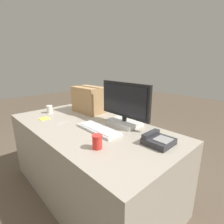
# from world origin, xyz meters

# --- Properties ---
(ground_plane) EXTENTS (12.00, 12.00, 0.00)m
(ground_plane) POSITION_xyz_m (0.00, 0.00, 0.00)
(ground_plane) COLOR brown
(office_desk) EXTENTS (1.80, 0.90, 0.73)m
(office_desk) POSITION_xyz_m (0.00, 0.00, 0.37)
(office_desk) COLOR #A89E8E
(office_desk) RESTS_ON ground_plane
(monitor) EXTENTS (0.58, 0.21, 0.41)m
(monitor) POSITION_xyz_m (0.22, 0.27, 0.91)
(monitor) COLOR white
(monitor) RESTS_ON office_desk
(keyboard) EXTENTS (0.46, 0.17, 0.03)m
(keyboard) POSITION_xyz_m (0.17, -0.01, 0.74)
(keyboard) COLOR silver
(keyboard) RESTS_ON office_desk
(desk_phone) EXTENTS (0.20, 0.20, 0.08)m
(desk_phone) POSITION_xyz_m (0.68, 0.15, 0.76)
(desk_phone) COLOR #2D2D33
(desk_phone) RESTS_ON office_desk
(paper_cup_left) EXTENTS (0.07, 0.07, 0.09)m
(paper_cup_left) POSITION_xyz_m (-0.67, -0.08, 0.78)
(paper_cup_left) COLOR white
(paper_cup_left) RESTS_ON office_desk
(paper_cup_right) EXTENTS (0.08, 0.08, 0.10)m
(paper_cup_right) POSITION_xyz_m (0.42, -0.22, 0.78)
(paper_cup_right) COLOR red
(paper_cup_right) RESTS_ON office_desk
(spoon) EXTENTS (0.07, 0.15, 0.00)m
(spoon) POSITION_xyz_m (-0.23, -0.18, 0.73)
(spoon) COLOR #B2B2B7
(spoon) RESTS_ON office_desk
(cardboard_box) EXTENTS (0.40, 0.27, 0.31)m
(cardboard_box) POSITION_xyz_m (-0.38, 0.29, 0.88)
(cardboard_box) COLOR tan
(cardboard_box) RESTS_ON office_desk
(sticky_note_pad) EXTENTS (0.10, 0.10, 0.01)m
(sticky_note_pad) POSITION_xyz_m (-0.49, -0.22, 0.73)
(sticky_note_pad) COLOR #E5DB4C
(sticky_note_pad) RESTS_ON office_desk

